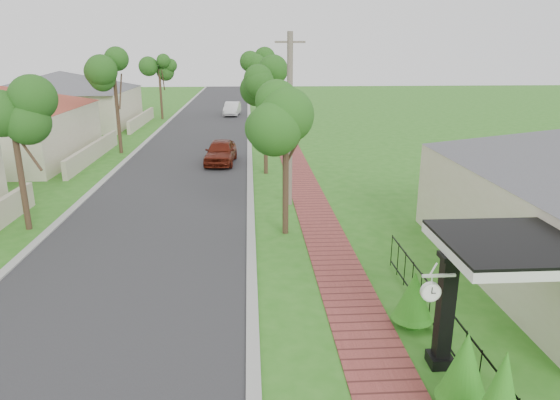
# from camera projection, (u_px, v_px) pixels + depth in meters

# --- Properties ---
(ground) EXTENTS (160.00, 160.00, 0.00)m
(ground) POSITION_uv_depth(u_px,v_px,m) (224.00, 345.00, 11.15)
(ground) COLOR #2B6E1A
(ground) RESTS_ON ground
(road) EXTENTS (7.00, 120.00, 0.02)m
(road) POSITION_uv_depth(u_px,v_px,m) (189.00, 159.00, 30.07)
(road) COLOR #28282B
(road) RESTS_ON ground
(kerb_right) EXTENTS (0.30, 120.00, 0.10)m
(kerb_right) POSITION_uv_depth(u_px,v_px,m) (250.00, 158.00, 30.28)
(kerb_right) COLOR #9E9E99
(kerb_right) RESTS_ON ground
(kerb_left) EXTENTS (0.30, 120.00, 0.10)m
(kerb_left) POSITION_uv_depth(u_px,v_px,m) (128.00, 159.00, 29.85)
(kerb_left) COLOR #9E9E99
(kerb_left) RESTS_ON ground
(sidewalk) EXTENTS (1.50, 120.00, 0.03)m
(sidewalk) POSITION_uv_depth(u_px,v_px,m) (292.00, 157.00, 30.44)
(sidewalk) COLOR brown
(sidewalk) RESTS_ON ground
(porch_post) EXTENTS (0.48, 0.48, 2.52)m
(porch_post) POSITION_uv_depth(u_px,v_px,m) (444.00, 317.00, 10.14)
(porch_post) COLOR black
(porch_post) RESTS_ON ground
(picket_fence) EXTENTS (0.03, 8.02, 1.00)m
(picket_fence) POSITION_uv_depth(u_px,v_px,m) (440.00, 317.00, 11.28)
(picket_fence) COLOR black
(picket_fence) RESTS_ON ground
(street_trees) EXTENTS (10.70, 37.65, 5.89)m
(street_trees) POSITION_uv_depth(u_px,v_px,m) (198.00, 76.00, 35.29)
(street_trees) COLOR #382619
(street_trees) RESTS_ON ground
(hedge_row) EXTENTS (0.86, 4.97, 2.11)m
(hedge_row) POSITION_uv_depth(u_px,v_px,m) (456.00, 356.00, 9.35)
(hedge_row) COLOR #167017
(hedge_row) RESTS_ON ground
(far_house_grey) EXTENTS (15.56, 15.56, 4.60)m
(far_house_grey) POSITION_uv_depth(u_px,v_px,m) (63.00, 98.00, 42.05)
(far_house_grey) COLOR beige
(far_house_grey) RESTS_ON ground
(parked_car_red) EXTENTS (1.91, 4.11, 1.36)m
(parked_car_red) POSITION_uv_depth(u_px,v_px,m) (221.00, 152.00, 28.59)
(parked_car_red) COLOR #5B190D
(parked_car_red) RESTS_ON ground
(parked_car_white) EXTENTS (1.73, 4.05, 1.30)m
(parked_car_white) POSITION_uv_depth(u_px,v_px,m) (232.00, 109.00, 49.36)
(parked_car_white) COLOR white
(parked_car_white) RESTS_ON ground
(near_tree) EXTENTS (1.96, 1.96, 5.04)m
(near_tree) POSITION_uv_depth(u_px,v_px,m) (286.00, 121.00, 16.78)
(near_tree) COLOR #382619
(near_tree) RESTS_ON ground
(utility_pole) EXTENTS (1.20, 0.24, 7.00)m
(utility_pole) POSITION_uv_depth(u_px,v_px,m) (290.00, 121.00, 20.23)
(utility_pole) COLOR #716558
(utility_pole) RESTS_ON ground
(station_clock) EXTENTS (0.65, 0.13, 0.55)m
(station_clock) POSITION_uv_depth(u_px,v_px,m) (431.00, 290.00, 9.48)
(station_clock) COLOR white
(station_clock) RESTS_ON ground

